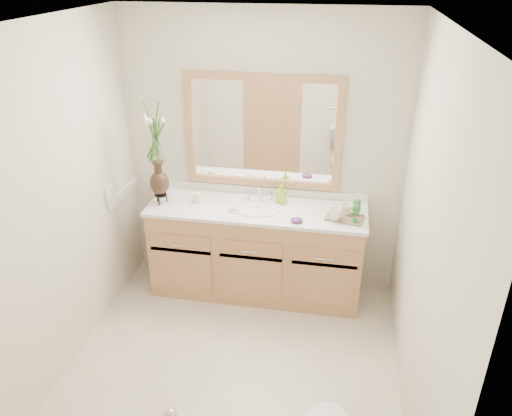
% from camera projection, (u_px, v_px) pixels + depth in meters
% --- Properties ---
extents(floor, '(2.60, 2.60, 0.00)m').
position_uv_depth(floor, '(232.00, 369.00, 3.67)').
color(floor, beige).
rests_on(floor, ground).
extents(ceiling, '(2.40, 2.60, 0.02)m').
position_uv_depth(ceiling, '(222.00, 24.00, 2.59)').
color(ceiling, white).
rests_on(ceiling, wall_back).
extents(wall_back, '(2.40, 0.02, 2.40)m').
position_uv_depth(wall_back, '(263.00, 154.00, 4.27)').
color(wall_back, silver).
rests_on(wall_back, floor).
extents(wall_front, '(2.40, 0.02, 2.40)m').
position_uv_depth(wall_front, '(154.00, 382.00, 1.98)').
color(wall_front, silver).
rests_on(wall_front, floor).
extents(wall_left, '(0.02, 2.60, 2.40)m').
position_uv_depth(wall_left, '(53.00, 211.00, 3.32)').
color(wall_left, silver).
rests_on(wall_left, floor).
extents(wall_right, '(0.02, 2.60, 2.40)m').
position_uv_depth(wall_right, '(426.00, 244.00, 2.93)').
color(wall_right, silver).
rests_on(wall_right, floor).
extents(vanity, '(1.80, 0.55, 0.80)m').
position_uv_depth(vanity, '(257.00, 251.00, 4.38)').
color(vanity, tan).
rests_on(vanity, floor).
extents(counter, '(1.84, 0.57, 0.03)m').
position_uv_depth(counter, '(257.00, 209.00, 4.19)').
color(counter, white).
rests_on(counter, vanity).
extents(sink, '(0.38, 0.34, 0.23)m').
position_uv_depth(sink, '(256.00, 214.00, 4.19)').
color(sink, white).
rests_on(sink, counter).
extents(mirror, '(1.32, 0.04, 0.97)m').
position_uv_depth(mirror, '(262.00, 132.00, 4.16)').
color(mirror, white).
rests_on(mirror, wall_back).
extents(switch_plate, '(0.02, 0.12, 0.12)m').
position_uv_depth(switch_plate, '(109.00, 193.00, 4.09)').
color(switch_plate, white).
rests_on(switch_plate, wall_left).
extents(door, '(0.80, 0.03, 2.00)m').
position_uv_depth(door, '(93.00, 404.00, 2.14)').
color(door, tan).
rests_on(door, floor).
extents(flower_vase, '(0.19, 0.19, 0.78)m').
position_uv_depth(flower_vase, '(156.00, 144.00, 4.03)').
color(flower_vase, black).
rests_on(flower_vase, counter).
extents(tumbler, '(0.07, 0.07, 0.09)m').
position_uv_depth(tumbler, '(197.00, 198.00, 4.26)').
color(tumbler, white).
rests_on(tumbler, counter).
extents(soap_dish, '(0.10, 0.10, 0.03)m').
position_uv_depth(soap_dish, '(234.00, 210.00, 4.12)').
color(soap_dish, white).
rests_on(soap_dish, counter).
extents(soap_bottle, '(0.09, 0.09, 0.16)m').
position_uv_depth(soap_bottle, '(281.00, 194.00, 4.23)').
color(soap_bottle, '#8BC92F').
rests_on(soap_bottle, counter).
extents(purple_dish, '(0.12, 0.11, 0.03)m').
position_uv_depth(purple_dish, '(297.00, 220.00, 3.95)').
color(purple_dish, '#542268').
rests_on(purple_dish, counter).
extents(tray, '(0.33, 0.25, 0.01)m').
position_uv_depth(tray, '(345.00, 218.00, 4.01)').
color(tray, brown).
rests_on(tray, counter).
extents(mug_left, '(0.12, 0.12, 0.10)m').
position_uv_depth(mug_left, '(335.00, 214.00, 3.95)').
color(mug_left, white).
rests_on(mug_left, tray).
extents(mug_right, '(0.13, 0.13, 0.10)m').
position_uv_depth(mug_right, '(347.00, 209.00, 4.03)').
color(mug_right, white).
rests_on(mug_right, tray).
extents(goblet_front, '(0.07, 0.07, 0.15)m').
position_uv_depth(goblet_front, '(356.00, 210.00, 3.89)').
color(goblet_front, '#226827').
rests_on(goblet_front, tray).
extents(goblet_back, '(0.06, 0.06, 0.14)m').
position_uv_depth(goblet_back, '(357.00, 204.00, 4.00)').
color(goblet_back, '#226827').
rests_on(goblet_back, tray).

